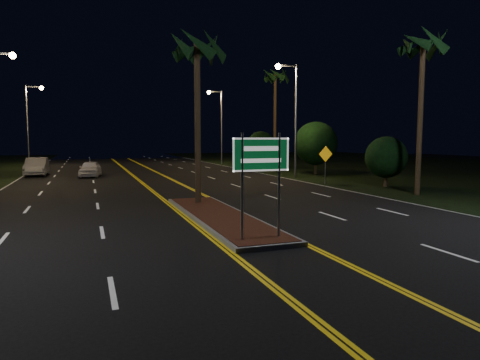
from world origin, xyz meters
name	(u,v)px	position (x,y,z in m)	size (l,w,h in m)	color
ground	(305,269)	(0.00, 0.00, 0.00)	(120.00, 120.00, 0.00)	black
grass_right	(447,169)	(30.00, 25.00, 0.00)	(40.00, 110.00, 0.01)	black
median_island	(220,217)	(0.00, 7.00, 0.08)	(2.25, 10.25, 0.17)	gray
highway_sign	(261,164)	(0.00, 2.80, 2.40)	(1.80, 0.08, 3.20)	gray
streetlight_left_far	(31,116)	(-10.61, 44.00, 5.66)	(1.91, 0.44, 9.00)	gray
streetlight_right_mid	(292,107)	(10.61, 22.00, 5.66)	(1.91, 0.44, 9.00)	gray
streetlight_right_far	(219,118)	(10.61, 42.00, 5.66)	(1.91, 0.44, 9.00)	gray
palm_median	(197,48)	(0.00, 10.50, 7.28)	(2.40, 2.40, 8.30)	#382819
palm_right_near	(423,45)	(12.50, 10.00, 8.21)	(2.40, 2.40, 9.30)	#382819
palm_right_far	(275,77)	(12.80, 30.00, 9.14)	(2.40, 2.40, 10.30)	#382819
shrub_near	(386,157)	(13.50, 14.00, 1.95)	(2.70, 2.70, 3.30)	#382819
shrub_mid	(316,143)	(14.00, 24.00, 2.73)	(3.78, 3.78, 4.62)	#382819
shrub_far	(261,146)	(13.80, 36.00, 2.34)	(3.24, 3.24, 3.96)	#382819
car_near	(90,167)	(-4.66, 28.46, 0.76)	(1.96, 4.58, 1.53)	white
car_far	(37,165)	(-8.94, 31.07, 0.89)	(2.29, 5.34, 1.78)	#9899A1
warning_sign	(326,159)	(10.80, 17.03, 1.72)	(1.10, 0.11, 2.63)	gray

